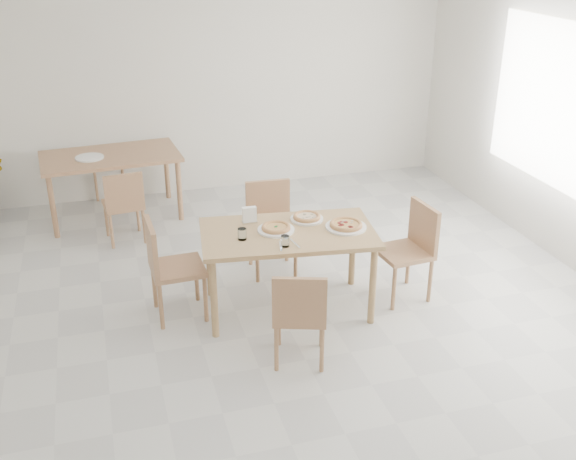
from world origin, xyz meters
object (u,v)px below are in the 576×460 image
object	(u,v)px
plate_margherita	(276,230)
tumbler_a	(242,234)
tumbler_b	(285,241)
chair_west	(167,263)
plate_mushroom	(307,219)
pizza_pepperoni	(346,224)
chair_north	(270,220)
chair_south	(300,311)
pizza_margherita	(276,227)
chair_east	(412,244)
main_table	(288,240)
plate_empty	(89,158)
napkin_holder	(249,215)
plate_pepperoni	(346,227)
second_table	(111,162)
pizza_mushroom	(307,216)
chair_back_n	(105,158)
chair_back_s	(124,202)

from	to	relation	value
plate_margherita	tumbler_a	size ratio (longest dim) A/B	3.27
tumbler_a	tumbler_b	bearing A→B (deg)	-36.39
chair_west	plate_mushroom	xyz separation A→B (m)	(1.24, 0.02, 0.24)
plate_margherita	pizza_pepperoni	bearing A→B (deg)	-10.56
chair_north	tumbler_b	size ratio (longest dim) A/B	9.57
chair_south	pizza_margherita	bearing A→B (deg)	-74.95
chair_east	main_table	bearing A→B (deg)	-99.55
plate_empty	napkin_holder	bearing A→B (deg)	-59.59
plate_pepperoni	pizza_margherita	distance (m)	0.60
chair_north	second_table	bearing A→B (deg)	131.78
plate_mushroom	chair_south	bearing A→B (deg)	-110.41
chair_south	pizza_mushroom	bearing A→B (deg)	-91.71
plate_pepperoni	plate_empty	size ratio (longest dim) A/B	1.13
chair_south	pizza_mushroom	distance (m)	1.12
chair_west	chair_east	distance (m)	2.16
chair_back_n	pizza_pepperoni	bearing A→B (deg)	-67.16
plate_mushroom	tumbler_b	bearing A→B (deg)	-125.93
second_table	plate_pepperoni	bearing A→B (deg)	-59.21
plate_pepperoni	plate_mushroom	bearing A→B (deg)	136.57
pizza_margherita	chair_south	bearing A→B (deg)	-93.64
pizza_margherita	tumbler_b	xyz separation A→B (m)	(-0.01, -0.31, 0.01)
main_table	chair_east	bearing A→B (deg)	3.47
pizza_mushroom	tumbler_a	size ratio (longest dim) A/B	3.04
plate_mushroom	chair_back_s	bearing A→B (deg)	133.09
plate_mushroom	chair_back_s	world-z (taller)	chair_back_s
tumbler_b	chair_back_n	xyz separation A→B (m)	(-1.30, 3.61, -0.34)
chair_east	plate_margherita	distance (m)	1.25
pizza_mushroom	chair_north	bearing A→B (deg)	105.45
plate_margherita	pizza_mushroom	distance (m)	0.35
main_table	plate_empty	xyz separation A→B (m)	(-1.57, 2.48, 0.09)
plate_mushroom	pizza_pepperoni	bearing A→B (deg)	-43.43
chair_east	chair_back_s	xyz separation A→B (m)	(-2.40, 1.86, -0.04)
tumbler_a	chair_west	bearing A→B (deg)	160.90
tumbler_a	plate_pepperoni	bearing A→B (deg)	-1.51
chair_north	plate_margherita	xyz separation A→B (m)	(-0.15, -0.76, 0.25)
plate_margherita	tumbler_a	distance (m)	0.33
chair_south	chair_back_s	distance (m)	2.84
pizza_margherita	pizza_pepperoni	world-z (taller)	same
chair_back_s	chair_west	bearing A→B (deg)	92.71
chair_west	pizza_margherita	world-z (taller)	chair_west
napkin_holder	plate_empty	size ratio (longest dim) A/B	0.47
pizza_margherita	plate_empty	distance (m)	2.85
chair_west	second_table	world-z (taller)	chair_west
plate_pepperoni	tumbler_a	size ratio (longest dim) A/B	3.66
plate_pepperoni	tumbler_b	size ratio (longest dim) A/B	3.84
second_table	plate_empty	bearing A→B (deg)	-167.96
chair_north	napkin_holder	bearing A→B (deg)	-118.52
second_table	plate_empty	world-z (taller)	plate_empty
chair_east	chair_west	bearing A→B (deg)	-102.19
plate_margherita	plate_empty	distance (m)	2.85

